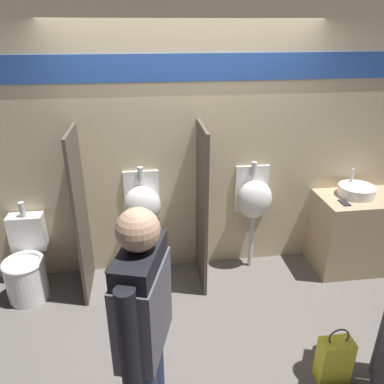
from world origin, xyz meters
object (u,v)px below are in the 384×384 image
cell_phone (344,203)px  toilet (27,267)px  person_in_vest (144,324)px  sink_basin (357,191)px  shopping_bag (334,360)px  urinal_near_counter (142,206)px  urinal_far (254,199)px

cell_phone → toilet: (-3.13, 0.08, -0.53)m
person_in_vest → sink_basin: bearing=-35.7°
person_in_vest → shopping_bag: (1.36, 0.28, -0.78)m
urinal_near_counter → shopping_bag: (1.36, -1.51, -0.61)m
urinal_near_counter → shopping_bag: bearing=-48.1°
urinal_near_counter → person_in_vest: person_in_vest is taller
sink_basin → shopping_bag: 1.79m
cell_phone → urinal_far: 0.89m
urinal_near_counter → urinal_far: size_ratio=1.00×
urinal_far → cell_phone: bearing=-17.2°
urinal_far → toilet: 2.34m
urinal_near_counter → urinal_far: 1.14m
sink_basin → toilet: bearing=-178.5°
toilet → shopping_bag: bearing=-28.0°
shopping_bag → urinal_far: bearing=98.1°
urinal_far → shopping_bag: bearing=-81.9°
toilet → sink_basin: bearing=1.5°
urinal_near_counter → sink_basin: bearing=-2.5°
urinal_near_counter → toilet: bearing=-170.9°
urinal_near_counter → cell_phone: bearing=-7.5°
sink_basin → urinal_near_counter: bearing=177.5°
urinal_near_counter → urinal_far: bearing=0.0°
sink_basin → shopping_bag: size_ratio=0.76×
cell_phone → shopping_bag: bearing=-116.7°
person_in_vest → urinal_near_counter: bearing=16.6°
cell_phone → toilet: 3.17m
toilet → shopping_bag: (2.50, -1.33, -0.11)m
cell_phone → person_in_vest: size_ratio=0.08×
toilet → urinal_near_counter: bearing=9.1°
toilet → shopping_bag: toilet is taller
urinal_far → person_in_vest: (-1.14, -1.80, 0.16)m
cell_phone → urinal_far: size_ratio=0.12×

